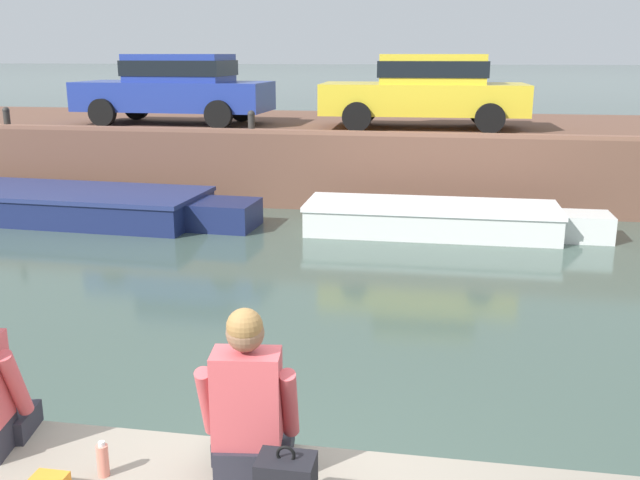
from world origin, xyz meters
TOP-DOWN VIEW (x-y plane):
  - ground_plane at (0.00, 5.08)m, footprint 400.00×400.00m
  - far_quay_wall at (0.00, 13.16)m, footprint 60.00×6.00m
  - far_wall_coping at (0.00, 10.28)m, footprint 60.00×0.24m
  - boat_moored_west_navy at (-6.02, 8.56)m, footprint 6.82×2.25m
  - boat_moored_central_white at (0.94, 8.63)m, footprint 5.19×1.46m
  - car_leftmost_blue at (-5.10, 11.90)m, footprint 4.35×1.96m
  - car_left_inner_yellow at (0.47, 11.90)m, footprint 4.35×2.11m
  - mooring_bollard_west at (-8.40, 10.41)m, footprint 0.15×0.15m
  - mooring_bollard_mid at (-2.97, 10.41)m, footprint 0.15×0.15m
  - person_seated_right at (-0.07, -0.31)m, footprint 0.56×0.57m
  - bottle_drink at (-0.84, -0.49)m, footprint 0.06×0.06m

SIDE VIEW (x-z plane):
  - ground_plane at x=0.00m, z-range 0.00..0.00m
  - boat_moored_central_white at x=0.94m, z-range 0.00..0.53m
  - boat_moored_west_navy at x=-6.02m, z-range 0.00..0.56m
  - far_quay_wall at x=0.00m, z-range 0.00..1.51m
  - bottle_drink at x=-0.84m, z-range 0.83..1.04m
  - person_seated_right at x=-0.07m, z-range 0.73..1.69m
  - far_wall_coping at x=0.00m, z-range 1.51..1.59m
  - mooring_bollard_west at x=-8.40m, z-range 1.52..1.97m
  - mooring_bollard_mid at x=-2.97m, z-range 1.52..1.97m
  - car_leftmost_blue at x=-5.10m, z-range 1.58..3.12m
  - car_left_inner_yellow at x=0.47m, z-range 1.58..3.12m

